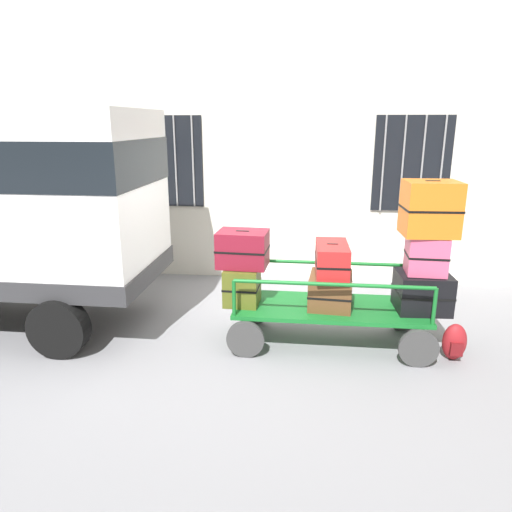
{
  "coord_description": "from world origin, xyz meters",
  "views": [
    {
      "loc": [
        0.61,
        -5.36,
        2.64
      ],
      "look_at": [
        -0.01,
        0.01,
        1.09
      ],
      "focal_mm": 32.9,
      "sensor_mm": 36.0,
      "label": 1
    }
  ],
  "objects_px": {
    "suitcase_midleft_middle": "(332,260)",
    "suitcase_center_middle": "(426,255)",
    "suitcase_center_top": "(430,208)",
    "suitcase_left_middle": "(243,249)",
    "suitcase_midleft_bottom": "(330,290)",
    "suitcase_center_bottom": "(422,292)",
    "luggage_cart": "(329,313)",
    "backpack": "(454,342)",
    "suitcase_left_bottom": "(242,286)"
  },
  "relations": [
    {
      "from": "luggage_cart",
      "to": "suitcase_center_bottom",
      "type": "distance_m",
      "value": 1.12
    },
    {
      "from": "suitcase_center_bottom",
      "to": "backpack",
      "type": "bearing_deg",
      "value": -37.56
    },
    {
      "from": "suitcase_midleft_bottom",
      "to": "backpack",
      "type": "height_order",
      "value": "suitcase_midleft_bottom"
    },
    {
      "from": "suitcase_left_middle",
      "to": "suitcase_center_middle",
      "type": "xyz_separation_m",
      "value": [
        2.14,
        -0.04,
        0.0
      ]
    },
    {
      "from": "suitcase_center_top",
      "to": "suitcase_center_bottom",
      "type": "bearing_deg",
      "value": -90.0
    },
    {
      "from": "suitcase_left_middle",
      "to": "suitcase_midleft_middle",
      "type": "relative_size",
      "value": 0.85
    },
    {
      "from": "luggage_cart",
      "to": "suitcase_midleft_middle",
      "type": "distance_m",
      "value": 0.68
    },
    {
      "from": "suitcase_left_bottom",
      "to": "suitcase_center_bottom",
      "type": "distance_m",
      "value": 2.14
    },
    {
      "from": "luggage_cart",
      "to": "suitcase_center_middle",
      "type": "bearing_deg",
      "value": -0.0
    },
    {
      "from": "suitcase_left_bottom",
      "to": "suitcase_midleft_bottom",
      "type": "height_order",
      "value": "suitcase_left_bottom"
    },
    {
      "from": "luggage_cart",
      "to": "backpack",
      "type": "height_order",
      "value": "luggage_cart"
    },
    {
      "from": "suitcase_left_middle",
      "to": "suitcase_midleft_middle",
      "type": "distance_m",
      "value": 1.07
    },
    {
      "from": "suitcase_left_bottom",
      "to": "suitcase_midleft_bottom",
      "type": "bearing_deg",
      "value": 3.17
    },
    {
      "from": "suitcase_midleft_middle",
      "to": "suitcase_center_bottom",
      "type": "relative_size",
      "value": 1.16
    },
    {
      "from": "luggage_cart",
      "to": "suitcase_midleft_bottom",
      "type": "xyz_separation_m",
      "value": [
        0.0,
        0.02,
        0.29
      ]
    },
    {
      "from": "suitcase_left_middle",
      "to": "suitcase_midleft_bottom",
      "type": "distance_m",
      "value": 1.17
    },
    {
      "from": "suitcase_left_bottom",
      "to": "suitcase_center_bottom",
      "type": "relative_size",
      "value": 0.72
    },
    {
      "from": "suitcase_midleft_bottom",
      "to": "suitcase_center_middle",
      "type": "distance_m",
      "value": 1.18
    },
    {
      "from": "suitcase_center_top",
      "to": "backpack",
      "type": "xyz_separation_m",
      "value": [
        0.35,
        -0.3,
        -1.49
      ]
    },
    {
      "from": "suitcase_midleft_middle",
      "to": "suitcase_center_bottom",
      "type": "height_order",
      "value": "suitcase_midleft_middle"
    },
    {
      "from": "luggage_cart",
      "to": "suitcase_center_bottom",
      "type": "bearing_deg",
      "value": 0.13
    },
    {
      "from": "suitcase_left_bottom",
      "to": "suitcase_center_middle",
      "type": "height_order",
      "value": "suitcase_center_middle"
    },
    {
      "from": "luggage_cart",
      "to": "suitcase_center_top",
      "type": "distance_m",
      "value": 1.69
    },
    {
      "from": "suitcase_center_bottom",
      "to": "backpack",
      "type": "xyz_separation_m",
      "value": [
        0.35,
        -0.27,
        -0.5
      ]
    },
    {
      "from": "suitcase_midleft_middle",
      "to": "backpack",
      "type": "height_order",
      "value": "suitcase_midleft_middle"
    },
    {
      "from": "suitcase_center_bottom",
      "to": "backpack",
      "type": "height_order",
      "value": "suitcase_center_bottom"
    },
    {
      "from": "suitcase_center_top",
      "to": "suitcase_left_middle",
      "type": "bearing_deg",
      "value": -179.99
    },
    {
      "from": "suitcase_left_middle",
      "to": "suitcase_center_top",
      "type": "distance_m",
      "value": 2.2
    },
    {
      "from": "suitcase_left_middle",
      "to": "suitcase_left_bottom",
      "type": "bearing_deg",
      "value": -90.0
    },
    {
      "from": "suitcase_left_bottom",
      "to": "suitcase_midleft_middle",
      "type": "relative_size",
      "value": 0.62
    },
    {
      "from": "luggage_cart",
      "to": "suitcase_left_middle",
      "type": "bearing_deg",
      "value": 177.92
    },
    {
      "from": "suitcase_midleft_bottom",
      "to": "suitcase_center_middle",
      "type": "xyz_separation_m",
      "value": [
        1.07,
        -0.02,
        0.49
      ]
    },
    {
      "from": "luggage_cart",
      "to": "suitcase_midleft_middle",
      "type": "height_order",
      "value": "suitcase_midleft_middle"
    },
    {
      "from": "backpack",
      "to": "suitcase_center_top",
      "type": "bearing_deg",
      "value": 138.79
    },
    {
      "from": "luggage_cart",
      "to": "suitcase_center_middle",
      "type": "distance_m",
      "value": 1.32
    },
    {
      "from": "suitcase_midleft_middle",
      "to": "suitcase_center_top",
      "type": "bearing_deg",
      "value": 1.04
    },
    {
      "from": "luggage_cart",
      "to": "backpack",
      "type": "relative_size",
      "value": 5.42
    },
    {
      "from": "suitcase_left_bottom",
      "to": "suitcase_left_middle",
      "type": "xyz_separation_m",
      "value": [
        0.0,
        0.07,
        0.45
      ]
    },
    {
      "from": "suitcase_left_middle",
      "to": "suitcase_midleft_bottom",
      "type": "xyz_separation_m",
      "value": [
        1.07,
        -0.01,
        -0.49
      ]
    },
    {
      "from": "luggage_cart",
      "to": "suitcase_left_bottom",
      "type": "relative_size",
      "value": 5.18
    },
    {
      "from": "suitcase_center_middle",
      "to": "suitcase_center_bottom",
      "type": "bearing_deg",
      "value": 90.0
    },
    {
      "from": "suitcase_midleft_middle",
      "to": "backpack",
      "type": "relative_size",
      "value": 1.68
    },
    {
      "from": "suitcase_left_middle",
      "to": "suitcase_center_bottom",
      "type": "bearing_deg",
      "value": -0.98
    },
    {
      "from": "suitcase_left_middle",
      "to": "backpack",
      "type": "bearing_deg",
      "value": -6.95
    },
    {
      "from": "suitcase_center_bottom",
      "to": "backpack",
      "type": "relative_size",
      "value": 1.45
    },
    {
      "from": "suitcase_left_bottom",
      "to": "suitcase_center_middle",
      "type": "relative_size",
      "value": 1.0
    },
    {
      "from": "suitcase_midleft_middle",
      "to": "suitcase_center_middle",
      "type": "distance_m",
      "value": 1.07
    },
    {
      "from": "suitcase_midleft_bottom",
      "to": "suitcase_center_middle",
      "type": "bearing_deg",
      "value": -1.33
    },
    {
      "from": "suitcase_left_middle",
      "to": "luggage_cart",
      "type": "bearing_deg",
      "value": -2.08
    },
    {
      "from": "suitcase_left_middle",
      "to": "backpack",
      "type": "distance_m",
      "value": 2.68
    }
  ]
}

